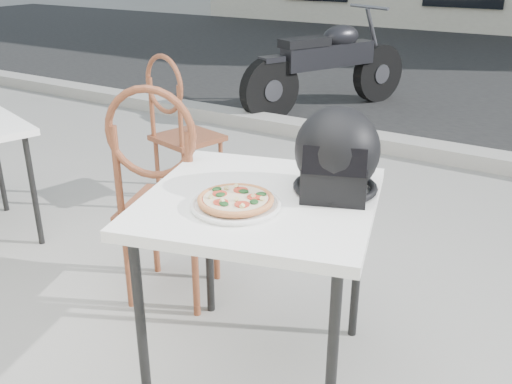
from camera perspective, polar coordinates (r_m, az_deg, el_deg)
The scene contains 9 objects.
ground at distance 2.45m, azimuth -3.16°, elevation -16.93°, with size 80.00×80.00×0.00m, color gray.
curb at distance 4.90m, azimuth 17.18°, elevation 3.98°, with size 30.00×0.25×0.12m, color gray.
cafe_table_main at distance 2.06m, azimuth 0.39°, elevation -2.16°, with size 0.99×0.99×0.77m.
plate at distance 1.93m, azimuth -2.04°, elevation -1.29°, with size 0.38×0.38×0.02m.
pizza at distance 1.93m, azimuth -2.04°, elevation -0.73°, with size 0.34×0.34×0.03m.
helmet at distance 2.03m, azimuth 8.07°, elevation 3.63°, with size 0.39×0.40×0.31m.
cafe_chair_main at distance 2.58m, azimuth -9.28°, elevation 0.58°, with size 0.52×0.52×1.08m.
cafe_chair_side at distance 3.74m, azimuth -7.81°, elevation 6.99°, with size 0.46×0.46×1.00m.
motorcycle at distance 6.09m, azimuth 7.24°, elevation 12.31°, with size 0.99×1.96×1.04m.
Camera 1 is at (1.09, -1.53, 1.57)m, focal length 40.00 mm.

